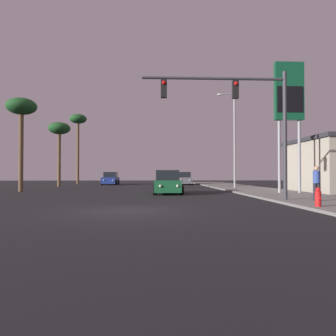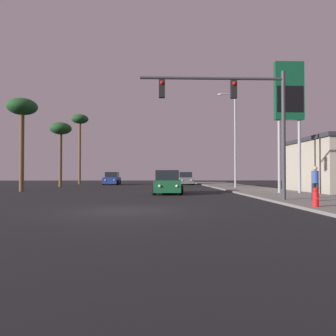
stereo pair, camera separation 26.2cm
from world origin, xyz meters
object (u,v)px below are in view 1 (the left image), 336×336
object	(u,v)px
car_blue	(111,179)
palm_tree_mid	(59,131)
palm_tree_far	(78,123)
palm_tree_near	(21,111)
street_lamp	(233,135)
car_green	(168,183)
fire_hydrant	(318,197)
traffic_light_mast	(244,108)
gas_station_sign	(289,98)
pedestrian_on_sidewalk	(317,182)
car_grey	(184,179)

from	to	relation	value
car_blue	palm_tree_mid	world-z (taller)	palm_tree_mid
palm_tree_far	palm_tree_near	world-z (taller)	palm_tree_far
street_lamp	palm_tree_near	bearing A→B (deg)	-168.00
car_blue	palm_tree_near	size ratio (longest dim) A/B	0.58
car_green	fire_hydrant	xyz separation A→B (m)	(5.51, -10.61, -0.27)
street_lamp	traffic_light_mast	bearing A→B (deg)	-101.63
gas_station_sign	palm_tree_far	world-z (taller)	palm_tree_far
palm_tree_near	pedestrian_on_sidewalk	bearing A→B (deg)	-31.41
pedestrian_on_sidewalk	palm_tree_far	xyz separation A→B (m)	(-18.52, 31.26, 7.57)
car_green	car_grey	bearing A→B (deg)	-96.71
car_green	street_lamp	xyz separation A→B (m)	(6.50, 7.21, 4.36)
palm_tree_far	palm_tree_mid	distance (m)	10.30
car_grey	fire_hydrant	xyz separation A→B (m)	(2.47, -30.63, -0.27)
car_grey	car_green	bearing A→B (deg)	81.15
car_grey	car_blue	distance (m)	9.77
gas_station_sign	traffic_light_mast	bearing A→B (deg)	-129.40
street_lamp	gas_station_sign	xyz separation A→B (m)	(1.83, -8.43, 1.50)
car_grey	palm_tree_far	xyz separation A→B (m)	(-14.73, 3.34, 7.84)
pedestrian_on_sidewalk	gas_station_sign	bearing A→B (deg)	77.30
car_grey	pedestrian_on_sidewalk	xyz separation A→B (m)	(3.79, -27.91, 0.27)
car_green	gas_station_sign	world-z (taller)	gas_station_sign
gas_station_sign	pedestrian_on_sidewalk	bearing A→B (deg)	-102.70
street_lamp	pedestrian_on_sidewalk	bearing A→B (deg)	-88.76
street_lamp	palm_tree_far	xyz separation A→B (m)	(-18.19, 16.15, 3.48)
car_green	car_blue	bearing A→B (deg)	-69.93
car_green	fire_hydrant	world-z (taller)	car_green
street_lamp	palm_tree_mid	bearing A→B (deg)	161.09
palm_tree_far	gas_station_sign	bearing A→B (deg)	-50.84
pedestrian_on_sidewalk	palm_tree_mid	bearing A→B (deg)	130.69
car_grey	palm_tree_near	world-z (taller)	palm_tree_near
car_grey	gas_station_sign	world-z (taller)	gas_station_sign
pedestrian_on_sidewalk	traffic_light_mast	bearing A→B (deg)	164.89
gas_station_sign	car_blue	bearing A→B (deg)	124.72
car_grey	car_blue	world-z (taller)	same
fire_hydrant	traffic_light_mast	bearing A→B (deg)	118.33
car_grey	car_blue	size ratio (longest dim) A/B	1.00
pedestrian_on_sidewalk	palm_tree_far	world-z (taller)	palm_tree_far
car_blue	palm_tree_near	xyz separation A→B (m)	(-4.89, -17.14, 5.73)
car_green	palm_tree_near	xyz separation A→B (m)	(-11.61, 3.36, 5.73)
palm_tree_far	palm_tree_mid	size ratio (longest dim) A/B	1.38
palm_tree_far	palm_tree_near	distance (m)	20.11
fire_hydrant	palm_tree_mid	xyz separation A→B (m)	(-16.96, 23.97, 5.67)
car_green	gas_station_sign	size ratio (longest dim) A/B	0.48
car_green	car_blue	distance (m)	21.57
car_grey	street_lamp	bearing A→B (deg)	104.91
fire_hydrant	pedestrian_on_sidewalk	distance (m)	3.07
fire_hydrant	palm_tree_mid	world-z (taller)	palm_tree_mid
traffic_light_mast	gas_station_sign	size ratio (longest dim) A/B	0.81
car_blue	gas_station_sign	xyz separation A→B (m)	(15.05, -21.72, 5.86)
palm_tree_mid	palm_tree_far	bearing A→B (deg)	91.38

